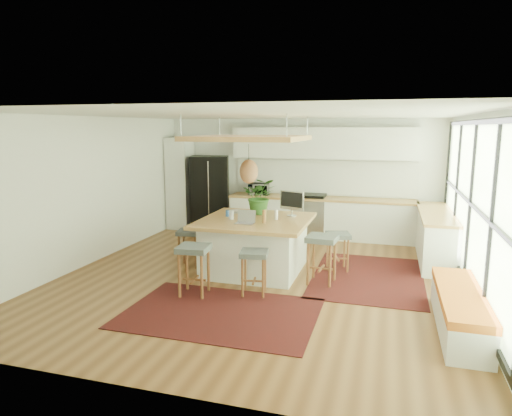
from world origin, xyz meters
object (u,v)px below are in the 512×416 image
(stool_left_side, at_px, (190,247))
(island_plant, at_px, (260,200))
(fridge, at_px, (210,193))
(monitor, at_px, (292,202))
(island, at_px, (255,245))
(laptop, at_px, (245,217))
(microwave, at_px, (259,188))
(stool_near_right, at_px, (254,272))
(stool_near_left, at_px, (194,272))
(stool_right_back, at_px, (338,251))
(stool_right_front, at_px, (322,262))

(stool_left_side, height_order, island_plant, island_plant)
(island_plant, bearing_deg, stool_left_side, -153.85)
(fridge, height_order, monitor, fridge)
(island, distance_m, island_plant, 0.88)
(laptop, xyz_separation_m, microwave, (-0.69, 3.23, 0.04))
(stool_near_right, bearing_deg, stool_left_side, 146.05)
(stool_near_left, distance_m, laptop, 1.28)
(stool_left_side, bearing_deg, island, 3.87)
(island_plant, bearing_deg, microwave, 106.62)
(monitor, bearing_deg, island_plant, -162.68)
(fridge, bearing_deg, island_plant, -67.12)
(fridge, height_order, laptop, fridge)
(monitor, bearing_deg, stool_right_back, 21.06)
(microwave, distance_m, island_plant, 2.41)
(stool_near_right, bearing_deg, laptop, 118.09)
(microwave, bearing_deg, monitor, -75.45)
(stool_right_front, bearing_deg, fridge, 135.59)
(stool_near_right, relative_size, stool_right_front, 0.86)
(microwave, relative_size, island_plant, 0.75)
(stool_near_left, bearing_deg, island_plant, 75.12)
(stool_near_left, relative_size, stool_left_side, 1.13)
(stool_near_left, xyz_separation_m, stool_left_side, (-0.67, 1.30, 0.00))
(stool_right_front, relative_size, microwave, 1.59)
(stool_right_back, height_order, stool_left_side, stool_left_side)
(stool_left_side, bearing_deg, stool_near_right, -33.95)
(stool_near_left, relative_size, stool_right_front, 0.97)
(stool_left_side, relative_size, microwave, 1.36)
(fridge, xyz_separation_m, microwave, (1.26, -0.04, 0.17))
(fridge, xyz_separation_m, island, (2.00, -2.84, -0.46))
(laptop, bearing_deg, stool_right_front, 6.08)
(island, relative_size, laptop, 5.58)
(microwave, bearing_deg, island_plant, -87.65)
(monitor, bearing_deg, stool_near_right, -77.40)
(monitor, distance_m, microwave, 2.69)
(stool_left_side, bearing_deg, stool_right_front, -5.34)
(fridge, bearing_deg, stool_near_left, -87.79)
(stool_right_back, height_order, monitor, monitor)
(island, xyz_separation_m, stool_near_left, (-0.55, -1.38, -0.11))
(stool_near_left, bearing_deg, monitor, 58.92)
(fridge, xyz_separation_m, island_plant, (1.95, -2.35, 0.26))
(stool_right_back, bearing_deg, laptop, -148.92)
(fridge, distance_m, stool_left_side, 3.08)
(stool_right_back, height_order, laptop, laptop)
(island, relative_size, stool_near_right, 2.72)
(stool_near_left, distance_m, stool_near_right, 0.90)
(stool_right_front, bearing_deg, stool_left_side, 174.66)
(stool_left_side, relative_size, laptop, 2.04)
(stool_near_left, bearing_deg, island, 68.25)
(stool_near_left, distance_m, stool_left_side, 1.46)
(monitor, distance_m, island_plant, 0.61)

